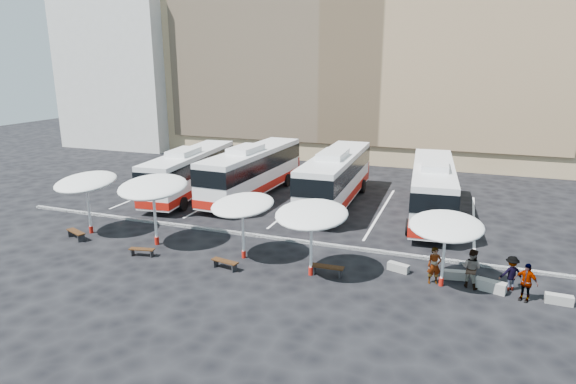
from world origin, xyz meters
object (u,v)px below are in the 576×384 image
(wood_bench_3, at_px, (327,268))
(bus_3, at_px, (432,188))
(sunshade_2, at_px, (242,205))
(wood_bench_1, at_px, (142,250))
(conc_bench_0, at_px, (398,267))
(sunshade_0, at_px, (86,182))
(passenger_2, at_px, (526,282))
(sunshade_4, at_px, (446,226))
(wood_bench_2, at_px, (225,263))
(passenger_3, at_px, (511,273))
(passenger_1, at_px, (472,269))
(conc_bench_3, at_px, (559,299))
(bus_1, at_px, (253,170))
(conc_bench_2, at_px, (490,286))
(bus_2, at_px, (336,176))
(passenger_0, at_px, (434,265))
(wood_bench_0, at_px, (76,233))
(bus_0, at_px, (191,171))
(sunshade_3, at_px, (312,215))
(conc_bench_1, at_px, (455,275))
(sunshade_1, at_px, (153,187))

(wood_bench_3, bearing_deg, bus_3, 70.70)
(sunshade_2, distance_m, wood_bench_1, 6.01)
(conc_bench_0, bearing_deg, sunshade_0, -177.45)
(conc_bench_0, distance_m, passenger_2, 5.66)
(conc_bench_0, bearing_deg, sunshade_4, -24.24)
(wood_bench_2, xyz_separation_m, conc_bench_0, (8.13, 2.72, -0.14))
(conc_bench_0, distance_m, passenger_3, 5.03)
(bus_3, height_order, passenger_3, bus_3)
(passenger_1, distance_m, passenger_3, 1.70)
(wood_bench_1, xyz_separation_m, wood_bench_3, (9.89, 1.06, 0.06))
(bus_3, bearing_deg, sunshade_2, -133.57)
(sunshade_4, distance_m, conc_bench_3, 5.51)
(sunshade_4, height_order, conc_bench_3, sunshade_4)
(bus_1, bearing_deg, sunshade_4, -35.07)
(conc_bench_2, height_order, passenger_1, passenger_1)
(bus_2, relative_size, sunshade_2, 3.00)
(sunshade_4, xyz_separation_m, passenger_0, (-0.36, 0.16, -2.02))
(sunshade_2, bearing_deg, sunshade_0, 178.35)
(wood_bench_0, bearing_deg, bus_0, 83.45)
(sunshade_2, xyz_separation_m, wood_bench_3, (4.71, -0.58, -2.52))
(sunshade_0, relative_size, sunshade_3, 1.06)
(bus_0, xyz_separation_m, conc_bench_0, (16.98, -8.78, -1.72))
(sunshade_2, distance_m, conc_bench_1, 10.90)
(wood_bench_0, xyz_separation_m, wood_bench_3, (15.06, 0.26, 0.01))
(sunshade_3, bearing_deg, wood_bench_0, -179.79)
(wood_bench_1, height_order, passenger_0, passenger_0)
(sunshade_4, height_order, wood_bench_2, sunshade_4)
(sunshade_3, xyz_separation_m, conc_bench_1, (6.55, 1.93, -2.86))
(bus_3, bearing_deg, conc_bench_0, -99.32)
(sunshade_1, height_order, wood_bench_2, sunshade_1)
(bus_3, distance_m, passenger_2, 11.79)
(conc_bench_2, relative_size, conc_bench_3, 1.22)
(wood_bench_1, relative_size, wood_bench_2, 0.93)
(sunshade_3, relative_size, passenger_0, 2.13)
(wood_bench_0, distance_m, wood_bench_1, 5.24)
(passenger_3, bearing_deg, conc_bench_1, -32.15)
(wood_bench_0, bearing_deg, wood_bench_2, -4.36)
(wood_bench_1, xyz_separation_m, wood_bench_2, (4.90, 0.03, 0.02))
(sunshade_1, distance_m, passenger_3, 18.47)
(bus_3, height_order, wood_bench_3, bus_3)
(bus_0, relative_size, sunshade_1, 2.85)
(wood_bench_2, xyz_separation_m, conc_bench_3, (15.00, 1.73, -0.14))
(sunshade_3, bearing_deg, sunshade_4, 9.15)
(sunshade_4, height_order, wood_bench_1, sunshade_4)
(sunshade_2, distance_m, conc_bench_0, 8.38)
(wood_bench_2, height_order, wood_bench_3, wood_bench_3)
(bus_2, height_order, sunshade_1, bus_2)
(wood_bench_3, bearing_deg, wood_bench_2, -168.32)
(conc_bench_1, height_order, conc_bench_3, conc_bench_1)
(sunshade_4, height_order, passenger_0, sunshade_4)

